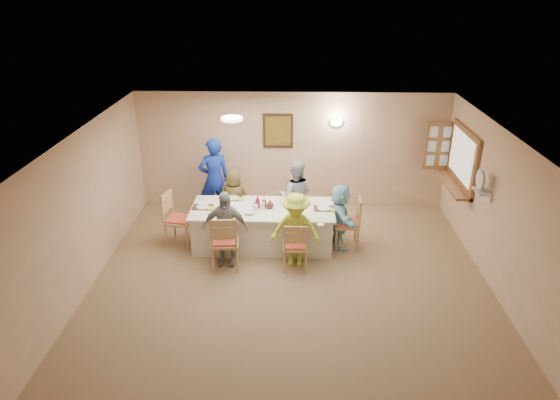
{
  "coord_description": "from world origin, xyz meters",
  "views": [
    {
      "loc": [
        0.03,
        -6.55,
        4.61
      ],
      "look_at": [
        -0.2,
        1.4,
        1.05
      ],
      "focal_mm": 32.0,
      "sensor_mm": 36.0,
      "label": 1
    }
  ],
  "objects_px": {
    "chair_front_right": "(295,245)",
    "chair_right_end": "(347,222)",
    "serving_hatch": "(463,159)",
    "diner_right_end": "(340,216)",
    "chair_back_right": "(295,204)",
    "chair_back_left": "(235,205)",
    "chair_left_end": "(179,219)",
    "diner_front_left": "(225,228)",
    "desk_fan": "(482,183)",
    "condiment_ketchup": "(258,202)",
    "diner_back_right": "(295,196)",
    "caregiver": "(214,179)",
    "chair_front_left": "(225,241)",
    "diner_back_left": "(234,199)",
    "dining_table": "(263,227)",
    "diner_front_right": "(295,230)"
  },
  "relations": [
    {
      "from": "desk_fan",
      "to": "chair_right_end",
      "type": "bearing_deg",
      "value": 163.13
    },
    {
      "from": "diner_back_left",
      "to": "diner_front_right",
      "type": "distance_m",
      "value": 1.81
    },
    {
      "from": "diner_right_end",
      "to": "condiment_ketchup",
      "type": "relative_size",
      "value": 5.16
    },
    {
      "from": "chair_back_right",
      "to": "diner_right_end",
      "type": "distance_m",
      "value": 1.15
    },
    {
      "from": "diner_front_left",
      "to": "chair_back_left",
      "type": "bearing_deg",
      "value": 93.86
    },
    {
      "from": "dining_table",
      "to": "diner_right_end",
      "type": "height_order",
      "value": "diner_right_end"
    },
    {
      "from": "chair_back_right",
      "to": "chair_front_right",
      "type": "distance_m",
      "value": 1.6
    },
    {
      "from": "chair_back_left",
      "to": "chair_left_end",
      "type": "xyz_separation_m",
      "value": [
        -0.95,
        -0.8,
        0.07
      ]
    },
    {
      "from": "chair_front_left",
      "to": "diner_front_left",
      "type": "distance_m",
      "value": 0.21
    },
    {
      "from": "diner_back_right",
      "to": "serving_hatch",
      "type": "bearing_deg",
      "value": -178.29
    },
    {
      "from": "chair_right_end",
      "to": "diner_front_right",
      "type": "distance_m",
      "value": 1.18
    },
    {
      "from": "dining_table",
      "to": "diner_front_left",
      "type": "distance_m",
      "value": 0.96
    },
    {
      "from": "dining_table",
      "to": "diner_right_end",
      "type": "relative_size",
      "value": 2.11
    },
    {
      "from": "chair_left_end",
      "to": "caregiver",
      "type": "xyz_separation_m",
      "value": [
        0.5,
        1.15,
        0.35
      ]
    },
    {
      "from": "diner_back_right",
      "to": "caregiver",
      "type": "xyz_separation_m",
      "value": [
        -1.65,
        0.47,
        0.14
      ]
    },
    {
      "from": "desk_fan",
      "to": "chair_right_end",
      "type": "height_order",
      "value": "desk_fan"
    },
    {
      "from": "chair_left_end",
      "to": "diner_front_left",
      "type": "distance_m",
      "value": 1.18
    },
    {
      "from": "chair_front_left",
      "to": "caregiver",
      "type": "height_order",
      "value": "caregiver"
    },
    {
      "from": "chair_left_end",
      "to": "caregiver",
      "type": "bearing_deg",
      "value": -13.15
    },
    {
      "from": "chair_left_end",
      "to": "diner_front_left",
      "type": "height_order",
      "value": "diner_front_left"
    },
    {
      "from": "desk_fan",
      "to": "chair_back_left",
      "type": "distance_m",
      "value": 4.6
    },
    {
      "from": "chair_back_left",
      "to": "diner_front_right",
      "type": "xyz_separation_m",
      "value": [
        1.2,
        -1.48,
        0.22
      ]
    },
    {
      "from": "chair_front_left",
      "to": "diner_back_left",
      "type": "relative_size",
      "value": 0.81
    },
    {
      "from": "chair_right_end",
      "to": "diner_back_right",
      "type": "height_order",
      "value": "diner_back_right"
    },
    {
      "from": "diner_front_left",
      "to": "condiment_ketchup",
      "type": "relative_size",
      "value": 5.7
    },
    {
      "from": "serving_hatch",
      "to": "chair_back_left",
      "type": "xyz_separation_m",
      "value": [
        -4.34,
        0.08,
        -1.05
      ]
    },
    {
      "from": "diner_front_left",
      "to": "caregiver",
      "type": "height_order",
      "value": "caregiver"
    },
    {
      "from": "chair_back_left",
      "to": "chair_front_left",
      "type": "height_order",
      "value": "chair_front_left"
    },
    {
      "from": "desk_fan",
      "to": "condiment_ketchup",
      "type": "bearing_deg",
      "value": 170.18
    },
    {
      "from": "chair_front_left",
      "to": "diner_right_end",
      "type": "relative_size",
      "value": 0.83
    },
    {
      "from": "serving_hatch",
      "to": "desk_fan",
      "type": "relative_size",
      "value": 5.0
    },
    {
      "from": "diner_back_right",
      "to": "diner_right_end",
      "type": "distance_m",
      "value": 1.07
    },
    {
      "from": "serving_hatch",
      "to": "chair_front_right",
      "type": "distance_m",
      "value": 3.64
    },
    {
      "from": "dining_table",
      "to": "diner_right_end",
      "type": "distance_m",
      "value": 1.44
    },
    {
      "from": "serving_hatch",
      "to": "diner_right_end",
      "type": "relative_size",
      "value": 1.21
    },
    {
      "from": "chair_front_left",
      "to": "serving_hatch",
      "type": "bearing_deg",
      "value": -165.76
    },
    {
      "from": "chair_front_right",
      "to": "chair_right_end",
      "type": "distance_m",
      "value": 1.24
    },
    {
      "from": "chair_left_end",
      "to": "diner_front_left",
      "type": "xyz_separation_m",
      "value": [
        0.95,
        -0.68,
        0.17
      ]
    },
    {
      "from": "diner_back_left",
      "to": "condiment_ketchup",
      "type": "relative_size",
      "value": 5.29
    },
    {
      "from": "chair_right_end",
      "to": "condiment_ketchup",
      "type": "distance_m",
      "value": 1.69
    },
    {
      "from": "dining_table",
      "to": "diner_front_left",
      "type": "height_order",
      "value": "diner_front_left"
    },
    {
      "from": "dining_table",
      "to": "caregiver",
      "type": "distance_m",
      "value": 1.63
    },
    {
      "from": "diner_front_left",
      "to": "diner_right_end",
      "type": "bearing_deg",
      "value": 22.47
    },
    {
      "from": "chair_back_left",
      "to": "condiment_ketchup",
      "type": "height_order",
      "value": "condiment_ketchup"
    },
    {
      "from": "chair_back_left",
      "to": "condiment_ketchup",
      "type": "xyz_separation_m",
      "value": [
        0.51,
        -0.79,
        0.43
      ]
    },
    {
      "from": "serving_hatch",
      "to": "diner_right_end",
      "type": "height_order",
      "value": "serving_hatch"
    },
    {
      "from": "chair_back_right",
      "to": "caregiver",
      "type": "distance_m",
      "value": 1.73
    },
    {
      "from": "chair_left_end",
      "to": "condiment_ketchup",
      "type": "bearing_deg",
      "value": -79.1
    },
    {
      "from": "chair_left_end",
      "to": "diner_front_right",
      "type": "distance_m",
      "value": 2.26
    },
    {
      "from": "diner_back_left",
      "to": "condiment_ketchup",
      "type": "bearing_deg",
      "value": 131.6
    }
  ]
}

